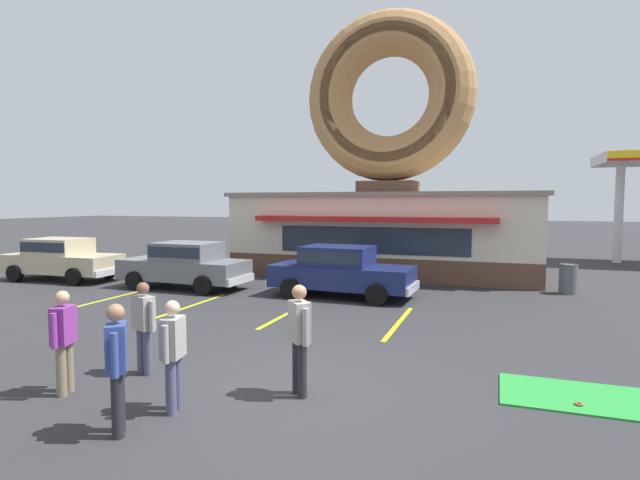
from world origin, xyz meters
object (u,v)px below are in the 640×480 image
at_px(pedestrian_leather_jacket_man, 299,334).
at_px(pedestrian_clipboard_woman, 173,351).
at_px(pedestrian_hooded_kid, 144,324).
at_px(car_grey, 185,263).
at_px(car_navy, 340,269).
at_px(pedestrian_blue_sweater_man, 117,362).
at_px(trash_bin, 568,278).
at_px(car_champagne, 61,257).
at_px(pedestrian_beanie_man, 64,337).

height_order(pedestrian_leather_jacket_man, pedestrian_clipboard_woman, pedestrian_leather_jacket_man).
height_order(pedestrian_hooded_kid, pedestrian_leather_jacket_man, pedestrian_leather_jacket_man).
xyz_separation_m(car_grey, pedestrian_leather_jacket_man, (7.30, -7.55, 0.09)).
height_order(car_grey, car_navy, same).
relative_size(pedestrian_blue_sweater_man, pedestrian_clipboard_woman, 1.06).
bearing_deg(trash_bin, pedestrian_blue_sweater_man, -117.58).
distance_m(car_grey, pedestrian_hooded_kid, 8.74).
bearing_deg(car_grey, trash_bin, 15.16).
xyz_separation_m(pedestrian_blue_sweater_man, pedestrian_clipboard_woman, (0.24, 0.83, -0.06)).
distance_m(car_grey, pedestrian_blue_sweater_man, 11.05).
height_order(pedestrian_blue_sweater_man, trash_bin, pedestrian_blue_sweater_man).
bearing_deg(trash_bin, car_grey, -164.84).
distance_m(car_champagne, car_navy, 11.04).
distance_m(car_grey, car_navy, 5.51).
bearing_deg(car_navy, car_champagne, -178.08).
bearing_deg(pedestrian_blue_sweater_man, car_grey, 120.44).
bearing_deg(trash_bin, car_navy, -156.19).
distance_m(pedestrian_hooded_kid, pedestrian_leather_jacket_man, 2.90).
bearing_deg(pedestrian_blue_sweater_man, pedestrian_hooded_kid, 121.10).
xyz_separation_m(car_navy, pedestrian_clipboard_woman, (0.34, -9.03, 0.01)).
distance_m(car_grey, pedestrian_leather_jacket_man, 10.50).
bearing_deg(trash_bin, pedestrian_hooded_kid, -126.03).
height_order(pedestrian_blue_sweater_man, pedestrian_beanie_man, pedestrian_blue_sweater_man).
bearing_deg(pedestrian_leather_jacket_man, pedestrian_clipboard_woman, -141.66).
relative_size(car_champagne, pedestrian_beanie_man, 2.86).
bearing_deg(pedestrian_leather_jacket_man, pedestrian_blue_sweater_man, -130.63).
distance_m(pedestrian_hooded_kid, pedestrian_clipboard_woman, 1.84).
relative_size(pedestrian_leather_jacket_man, trash_bin, 1.77).
bearing_deg(car_champagne, car_grey, 0.43).
distance_m(pedestrian_clipboard_woman, trash_bin, 13.68).
bearing_deg(pedestrian_beanie_man, pedestrian_hooded_kid, 64.19).
xyz_separation_m(car_grey, pedestrian_hooded_kid, (4.40, -7.55, 0.01)).
relative_size(car_navy, pedestrian_beanie_man, 2.85).
height_order(car_champagne, pedestrian_beanie_man, pedestrian_beanie_man).
height_order(car_champagne, trash_bin, car_champagne).
height_order(car_champagne, car_navy, same).
bearing_deg(pedestrian_beanie_man, trash_bin, 54.86).
bearing_deg(car_grey, car_navy, 3.42).
bearing_deg(car_grey, pedestrian_leather_jacket_man, -45.95).
xyz_separation_m(car_champagne, trash_bin, (17.85, 3.38, -0.37)).
bearing_deg(car_navy, trash_bin, 23.81).
bearing_deg(pedestrian_leather_jacket_man, trash_bin, 65.23).
xyz_separation_m(car_grey, pedestrian_blue_sweater_man, (5.60, -9.53, 0.07)).
height_order(car_grey, pedestrian_hooded_kid, pedestrian_hooded_kid).
relative_size(pedestrian_blue_sweater_man, pedestrian_leather_jacket_man, 0.98).
distance_m(car_grey, trash_bin, 12.77).
relative_size(pedestrian_clipboard_woman, trash_bin, 1.64).
height_order(car_grey, pedestrian_beanie_man, pedestrian_beanie_man).
relative_size(car_grey, car_navy, 0.99).
relative_size(pedestrian_hooded_kid, pedestrian_clipboard_woman, 1.00).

